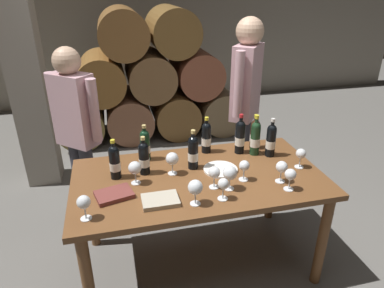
{
  "coord_description": "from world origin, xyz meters",
  "views": [
    {
      "loc": [
        -0.53,
        -1.97,
        1.96
      ],
      "look_at": [
        0.0,
        0.2,
        0.91
      ],
      "focal_mm": 32.3,
      "sensor_mm": 36.0,
      "label": 1
    }
  ],
  "objects": [
    {
      "name": "wine_glass_3",
      "position": [
        0.15,
        -0.2,
        0.87
      ],
      "size": [
        0.09,
        0.09,
        0.16
      ],
      "color": "white",
      "rests_on": "dining_table"
    },
    {
      "name": "wine_bottle_5",
      "position": [
        -0.32,
        0.33,
        0.88
      ],
      "size": [
        0.07,
        0.07,
        0.28
      ],
      "color": "black",
      "rests_on": "dining_table"
    },
    {
      "name": "wine_bottle_8",
      "position": [
        -0.01,
        0.12,
        0.89
      ],
      "size": [
        0.07,
        0.07,
        0.29
      ],
      "color": "black",
      "rests_on": "dining_table"
    },
    {
      "name": "wine_bottle_0",
      "position": [
        0.6,
        0.17,
        0.89
      ],
      "size": [
        0.07,
        0.07,
        0.3
      ],
      "color": "black",
      "rests_on": "dining_table"
    },
    {
      "name": "wine_glass_1",
      "position": [
        0.51,
        -0.3,
        0.86
      ],
      "size": [
        0.07,
        0.07,
        0.15
      ],
      "color": "white",
      "rests_on": "dining_table"
    },
    {
      "name": "wine_glass_7",
      "position": [
        -0.73,
        -0.31,
        0.87
      ],
      "size": [
        0.08,
        0.08,
        0.15
      ],
      "color": "white",
      "rests_on": "dining_table"
    },
    {
      "name": "stone_pillar",
      "position": [
        -1.3,
        1.6,
        1.3
      ],
      "size": [
        0.32,
        0.32,
        2.6
      ],
      "primitive_type": "cube",
      "color": "gray",
      "rests_on": "ground_plane"
    },
    {
      "name": "wine_glass_5",
      "position": [
        -0.43,
        0.01,
        0.87
      ],
      "size": [
        0.09,
        0.09,
        0.16
      ],
      "color": "white",
      "rests_on": "dining_table"
    },
    {
      "name": "taster_seated_left",
      "position": [
        -0.82,
        0.72,
        0.92
      ],
      "size": [
        0.39,
        0.35,
        1.54
      ],
      "color": "#383842",
      "rests_on": "ground_plane"
    },
    {
      "name": "wine_glass_9",
      "position": [
        -0.1,
        -0.31,
        0.87
      ],
      "size": [
        0.09,
        0.09,
        0.16
      ],
      "color": "white",
      "rests_on": "dining_table"
    },
    {
      "name": "barrel_stack",
      "position": [
        -0.0,
        2.6,
        0.72
      ],
      "size": [
        2.49,
        0.9,
        1.69
      ],
      "color": "brown",
      "rests_on": "ground_plane"
    },
    {
      "name": "wine_glass_4",
      "position": [
        0.73,
        -0.05,
        0.86
      ],
      "size": [
        0.07,
        0.07,
        0.15
      ],
      "color": "white",
      "rests_on": "dining_table"
    },
    {
      "name": "wine_glass_10",
      "position": [
        0.28,
        -0.12,
        0.86
      ],
      "size": [
        0.07,
        0.07,
        0.14
      ],
      "color": "white",
      "rests_on": "dining_table"
    },
    {
      "name": "wine_bottle_3",
      "position": [
        0.5,
        0.22,
        0.9
      ],
      "size": [
        0.07,
        0.07,
        0.32
      ],
      "color": "#19381E",
      "rests_on": "dining_table"
    },
    {
      "name": "dining_table",
      "position": [
        0.0,
        0.0,
        0.67
      ],
      "size": [
        1.7,
        0.9,
        0.76
      ],
      "color": "brown",
      "rests_on": "ground_plane"
    },
    {
      "name": "leather_ledger",
      "position": [
        -0.57,
        -0.12,
        0.77
      ],
      "size": [
        0.25,
        0.21,
        0.03
      ],
      "primitive_type": "cube",
      "rotation": [
        0.0,
        0.0,
        0.25
      ],
      "color": "brown",
      "rests_on": "dining_table"
    },
    {
      "name": "wine_bottle_2",
      "position": [
        0.39,
        0.27,
        0.9
      ],
      "size": [
        0.07,
        0.07,
        0.32
      ],
      "color": "black",
      "rests_on": "dining_table"
    },
    {
      "name": "cellar_back_wall",
      "position": [
        0.0,
        4.2,
        1.4
      ],
      "size": [
        10.0,
        0.24,
        2.8
      ],
      "primitive_type": "cube",
      "color": "gray",
      "rests_on": "ground_plane"
    },
    {
      "name": "wine_glass_0",
      "position": [
        0.5,
        -0.2,
        0.87
      ],
      "size": [
        0.08,
        0.08,
        0.15
      ],
      "color": "white",
      "rests_on": "dining_table"
    },
    {
      "name": "ground_plane",
      "position": [
        0.0,
        0.0,
        0.0
      ],
      "size": [
        14.0,
        14.0,
        0.0
      ],
      "primitive_type": "plane",
      "color": "#66635E"
    },
    {
      "name": "wine_glass_6",
      "position": [
        0.06,
        -0.16,
        0.87
      ],
      "size": [
        0.08,
        0.08,
        0.15
      ],
      "color": "white",
      "rests_on": "dining_table"
    },
    {
      "name": "wine_glass_2",
      "position": [
        -0.17,
        0.07,
        0.87
      ],
      "size": [
        0.09,
        0.09,
        0.16
      ],
      "color": "white",
      "rests_on": "dining_table"
    },
    {
      "name": "tasting_notebook",
      "position": [
        -0.3,
        -0.25,
        0.77
      ],
      "size": [
        0.22,
        0.16,
        0.03
      ],
      "primitive_type": "cube",
      "rotation": [
        0.0,
        0.0,
        -0.0
      ],
      "color": "#B2A893",
      "rests_on": "dining_table"
    },
    {
      "name": "wine_bottle_6",
      "position": [
        -0.35,
        0.13,
        0.88
      ],
      "size": [
        0.07,
        0.07,
        0.28
      ],
      "color": "black",
      "rests_on": "dining_table"
    },
    {
      "name": "wine_bottle_7",
      "position": [
        0.15,
        0.35,
        0.89
      ],
      "size": [
        0.07,
        0.07,
        0.29
      ],
      "color": "black",
      "rests_on": "dining_table"
    },
    {
      "name": "wine_bottle_4",
      "position": [
        -0.55,
        0.11,
        0.88
      ],
      "size": [
        0.07,
        0.07,
        0.28
      ],
      "color": "black",
      "rests_on": "dining_table"
    },
    {
      "name": "serving_plate",
      "position": [
        0.17,
        0.04,
        0.77
      ],
      "size": [
        0.24,
        0.24,
        0.01
      ],
      "primitive_type": "cylinder",
      "color": "white",
      "rests_on": "dining_table"
    },
    {
      "name": "wine_glass_8",
      "position": [
        0.07,
        -0.3,
        0.86
      ],
      "size": [
        0.07,
        0.07,
        0.14
      ],
      "color": "white",
      "rests_on": "dining_table"
    },
    {
      "name": "wine_bottle_1",
      "position": [
        0.54,
        0.32,
        0.88
      ],
      "size": [
        0.07,
        0.07,
        0.28
      ],
      "color": "black",
      "rests_on": "dining_table"
    },
    {
      "name": "sommelier_presenting",
      "position": [
        0.62,
        0.75,
        1.04
      ],
      "size": [
        0.34,
        0.4,
        1.72
      ],
      "color": "#383842",
      "rests_on": "ground_plane"
    }
  ]
}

